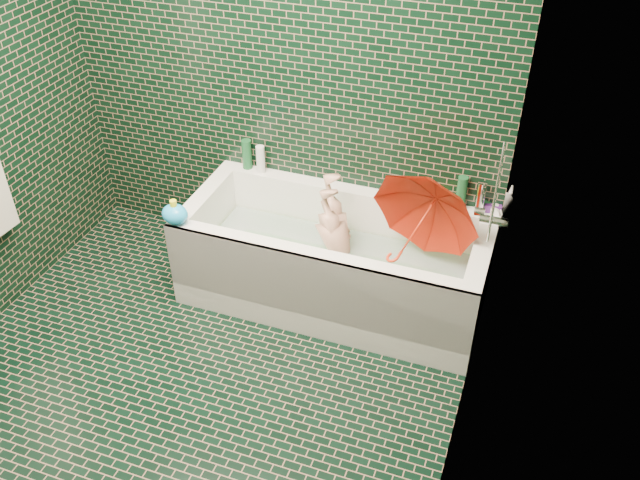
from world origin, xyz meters
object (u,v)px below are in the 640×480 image
(bathtub, at_px, (333,269))
(bath_toy, at_px, (175,214))
(child, at_px, (339,250))
(rubber_duck, at_px, (442,203))
(umbrella, at_px, (417,228))

(bathtub, height_order, bath_toy, bath_toy)
(bathtub, height_order, child, bathtub)
(rubber_duck, bearing_deg, bathtub, -156.98)
(umbrella, xyz_separation_m, bath_toy, (-1.25, -0.30, -0.01))
(umbrella, bearing_deg, bathtub, -162.53)
(rubber_duck, bearing_deg, child, -161.70)
(child, xyz_separation_m, rubber_duck, (0.51, 0.25, 0.28))
(bathtub, relative_size, child, 1.94)
(child, distance_m, bath_toy, 0.94)
(umbrella, bearing_deg, bath_toy, -147.34)
(child, xyz_separation_m, umbrella, (0.44, -0.08, 0.31))
(child, distance_m, umbrella, 0.55)
(umbrella, distance_m, bath_toy, 1.29)
(bath_toy, bearing_deg, bathtub, 30.57)
(child, relative_size, rubber_duck, 7.85)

